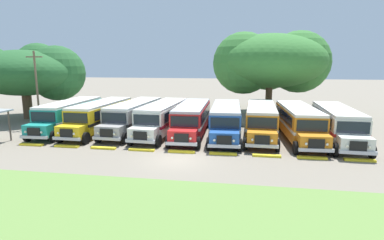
% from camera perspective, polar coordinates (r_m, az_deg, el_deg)
% --- Properties ---
extents(ground_plane, '(220.00, 220.00, 0.00)m').
position_cam_1_polar(ground_plane, '(21.67, -2.82, -7.29)').
color(ground_plane, slate).
extents(foreground_grass_strip, '(80.00, 9.74, 0.01)m').
position_cam_1_polar(foreground_grass_strip, '(13.99, -10.69, -17.96)').
color(foreground_grass_strip, olive).
rests_on(foreground_grass_strip, ground_plane).
extents(parked_bus_slot_0, '(3.01, 10.88, 2.82)m').
position_cam_1_polar(parked_bus_slot_0, '(33.07, -21.66, 1.02)').
color(parked_bus_slot_0, teal).
rests_on(parked_bus_slot_0, ground_plane).
extents(parked_bus_slot_1, '(3.00, 10.88, 2.82)m').
position_cam_1_polar(parked_bus_slot_1, '(31.48, -16.51, 0.88)').
color(parked_bus_slot_1, yellow).
rests_on(parked_bus_slot_1, ground_plane).
extents(parked_bus_slot_2, '(3.13, 10.90, 2.82)m').
position_cam_1_polar(parked_bus_slot_2, '(30.71, -10.62, 0.91)').
color(parked_bus_slot_2, '#9E9993').
rests_on(parked_bus_slot_2, ground_plane).
extents(parked_bus_slot_3, '(3.17, 10.91, 2.82)m').
position_cam_1_polar(parked_bus_slot_3, '(29.42, -5.42, 0.62)').
color(parked_bus_slot_3, silver).
rests_on(parked_bus_slot_3, ground_plane).
extents(parked_bus_slot_4, '(2.91, 10.87, 2.82)m').
position_cam_1_polar(parked_bus_slot_4, '(28.66, -0.01, 0.40)').
color(parked_bus_slot_4, red).
rests_on(parked_bus_slot_4, ground_plane).
extents(parked_bus_slot_5, '(3.00, 10.88, 2.82)m').
position_cam_1_polar(parked_bus_slot_5, '(28.20, 6.26, 0.17)').
color(parked_bus_slot_5, '#23519E').
rests_on(parked_bus_slot_5, ground_plane).
extents(parked_bus_slot_6, '(2.99, 10.88, 2.82)m').
position_cam_1_polar(parked_bus_slot_6, '(28.70, 12.58, 0.16)').
color(parked_bus_slot_6, orange).
rests_on(parked_bus_slot_6, ground_plane).
extents(parked_bus_slot_7, '(3.13, 10.90, 2.82)m').
position_cam_1_polar(parked_bus_slot_7, '(28.58, 19.05, -0.21)').
color(parked_bus_slot_7, orange).
rests_on(parked_bus_slot_7, ground_plane).
extents(parked_bus_slot_8, '(2.97, 10.88, 2.82)m').
position_cam_1_polar(parked_bus_slot_8, '(29.12, 25.17, -0.45)').
color(parked_bus_slot_8, silver).
rests_on(parked_bus_slot_8, ground_plane).
extents(curb_wheelstop_0, '(2.00, 0.36, 0.15)m').
position_cam_1_polar(curb_wheelstop_0, '(28.34, -27.45, -4.04)').
color(curb_wheelstop_0, yellow).
rests_on(curb_wheelstop_0, ground_plane).
extents(curb_wheelstop_1, '(2.00, 0.36, 0.15)m').
position_cam_1_polar(curb_wheelstop_1, '(26.62, -22.07, -4.50)').
color(curb_wheelstop_1, yellow).
rests_on(curb_wheelstop_1, ground_plane).
extents(curb_wheelstop_2, '(2.00, 0.36, 0.15)m').
position_cam_1_polar(curb_wheelstop_2, '(25.16, -16.00, -4.98)').
color(curb_wheelstop_2, yellow).
rests_on(curb_wheelstop_2, ground_plane).
extents(curb_wheelstop_3, '(2.00, 0.36, 0.15)m').
position_cam_1_polar(curb_wheelstop_3, '(24.01, -9.26, -5.44)').
color(curb_wheelstop_3, yellow).
rests_on(curb_wheelstop_3, ground_plane).
extents(curb_wheelstop_4, '(2.00, 0.36, 0.15)m').
position_cam_1_polar(curb_wheelstop_4, '(23.23, -1.94, -5.85)').
color(curb_wheelstop_4, yellow).
rests_on(curb_wheelstop_4, ground_plane).
extents(curb_wheelstop_5, '(2.00, 0.36, 0.15)m').
position_cam_1_polar(curb_wheelstop_5, '(22.85, 5.76, -6.19)').
color(curb_wheelstop_5, yellow).
rests_on(curb_wheelstop_5, ground_plane).
extents(curb_wheelstop_6, '(2.00, 0.36, 0.15)m').
position_cam_1_polar(curb_wheelstop_6, '(22.88, 13.59, -6.41)').
color(curb_wheelstop_6, yellow).
rests_on(curb_wheelstop_6, ground_plane).
extents(curb_wheelstop_7, '(2.00, 0.36, 0.15)m').
position_cam_1_polar(curb_wheelstop_7, '(23.33, 21.26, -6.52)').
color(curb_wheelstop_7, yellow).
rests_on(curb_wheelstop_7, ground_plane).
extents(curb_wheelstop_8, '(2.00, 0.36, 0.15)m').
position_cam_1_polar(curb_wheelstop_8, '(24.18, 28.52, -6.51)').
color(curb_wheelstop_8, yellow).
rests_on(curb_wheelstop_8, ground_plane).
extents(broad_shade_tree, '(14.79, 13.45, 10.65)m').
position_cam_1_polar(broad_shade_tree, '(41.34, 14.36, 10.31)').
color(broad_shade_tree, brown).
rests_on(broad_shade_tree, ground_plane).
extents(secondary_tree, '(12.99, 11.33, 9.03)m').
position_cam_1_polar(secondary_tree, '(42.07, -27.81, 7.88)').
color(secondary_tree, brown).
rests_on(secondary_tree, ground_plane).
extents(utility_pole, '(1.80, 0.20, 7.78)m').
position_cam_1_polar(utility_pole, '(35.65, -26.67, 5.44)').
color(utility_pole, brown).
rests_on(utility_pole, ground_plane).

